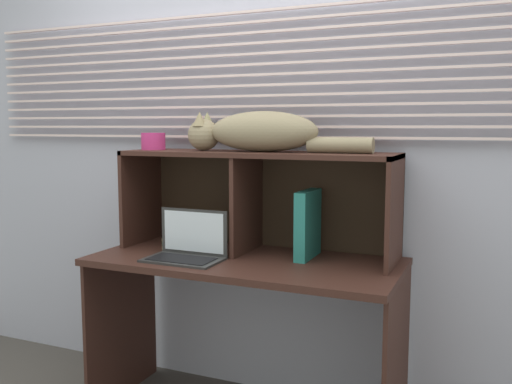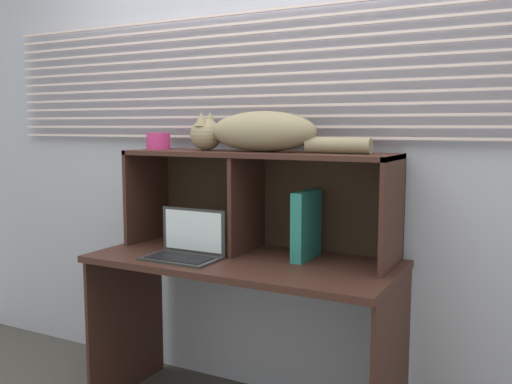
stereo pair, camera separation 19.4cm
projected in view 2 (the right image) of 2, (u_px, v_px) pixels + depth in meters
back_panel_with_blinds at (277, 147)px, 2.76m from camera, size 4.40×0.08×2.50m
desk at (243, 292)px, 2.53m from camera, size 1.38×0.63×0.77m
hutch_shelf_unit at (258, 183)px, 2.62m from camera, size 1.29×0.35×0.47m
cat at (257, 132)px, 2.56m from camera, size 0.89×0.20×0.19m
laptop at (186, 247)px, 2.51m from camera, size 0.34×0.21×0.22m
binder_upright at (306, 225)px, 2.49m from camera, size 0.05×0.24×0.31m
book_stack at (191, 240)px, 2.79m from camera, size 0.16×0.24×0.05m
small_basket at (158, 141)px, 2.82m from camera, size 0.12×0.12×0.08m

